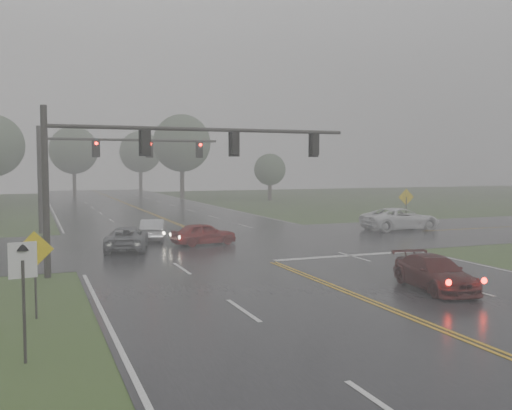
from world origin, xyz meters
name	(u,v)px	position (x,y,z in m)	size (l,w,h in m)	color
ground	(491,351)	(0.00, 0.00, 0.00)	(180.00, 180.00, 0.00)	#344E21
main_road	(232,246)	(0.00, 20.00, 0.00)	(18.00, 160.00, 0.02)	black
cross_street	(221,242)	(0.00, 22.00, 0.00)	(120.00, 14.00, 0.02)	black
stop_bar	(350,256)	(4.50, 14.40, 0.00)	(8.50, 0.50, 0.01)	beige
sedan_maroon	(434,290)	(3.29, 6.26, 0.00)	(1.75, 4.31, 1.25)	#3C0B0B
sedan_red	(204,245)	(-1.37, 21.14, 0.00)	(1.54, 3.82, 1.30)	maroon
sedan_silver	(153,240)	(-3.76, 24.28, 0.00)	(1.40, 4.02, 1.33)	#B7BBC0
car_grey	(127,250)	(-5.90, 20.73, 0.00)	(2.14, 4.64, 1.29)	#585B60
pickup_white	(400,230)	(14.00, 23.28, 0.00)	(2.65, 5.75, 1.60)	white
signal_gantry_near	(151,157)	(-5.83, 14.11, 5.06)	(13.99, 0.31, 7.15)	black
signal_gantry_far	(98,158)	(-6.28, 30.75, 5.17)	(12.78, 0.37, 7.37)	black
sign_diamond_west	(35,260)	(-10.70, 7.48, 1.82)	(1.11, 0.22, 2.69)	black
sign_arrow_white	(23,279)	(-10.98, 3.37, 2.02)	(0.64, 0.15, 2.89)	black
sign_diamond_east	(406,202)	(15.05, 24.07, 1.99)	(1.22, 0.22, 2.95)	black
tree_ne_a	(182,143)	(8.92, 66.96, 7.74)	(8.01, 8.01, 11.77)	#352A22
tree_n_mid	(74,150)	(-4.70, 78.76, 6.92)	(7.16, 7.16, 10.52)	#352A22
tree_e_near	(270,170)	(18.97, 59.24, 4.10)	(4.25, 4.25, 6.25)	#352A22
tree_n_far	(140,152)	(7.12, 89.28, 6.99)	(7.24, 7.24, 10.63)	#352A22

